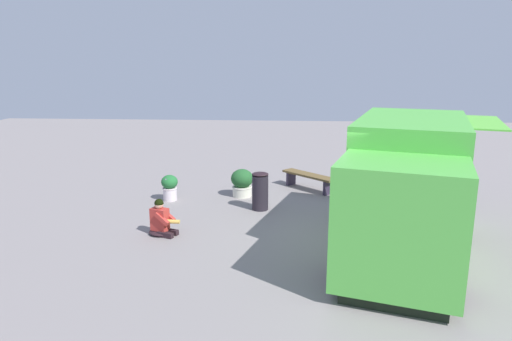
{
  "coord_description": "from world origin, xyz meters",
  "views": [
    {
      "loc": [
        9.2,
        -1.66,
        3.71
      ],
      "look_at": [
        -2.29,
        -2.46,
        0.97
      ],
      "focal_mm": 32.56,
      "sensor_mm": 36.0,
      "label": 1
    }
  ],
  "objects_px": {
    "person_customer": "(161,221)",
    "planter_flowering_far": "(242,182)",
    "plaza_bench": "(309,178)",
    "food_truck": "(407,190)",
    "planter_flowering_near": "(170,187)",
    "trash_bin": "(260,191)"
  },
  "relations": [
    {
      "from": "person_customer",
      "to": "planter_flowering_far",
      "type": "bearing_deg",
      "value": 154.56
    },
    {
      "from": "plaza_bench",
      "to": "food_truck",
      "type": "bearing_deg",
      "value": 20.98
    },
    {
      "from": "planter_flowering_far",
      "to": "planter_flowering_near",
      "type": "bearing_deg",
      "value": -74.8
    },
    {
      "from": "person_customer",
      "to": "planter_flowering_near",
      "type": "xyz_separation_m",
      "value": [
        -2.55,
        -0.46,
        0.07
      ]
    },
    {
      "from": "person_customer",
      "to": "trash_bin",
      "type": "relative_size",
      "value": 0.84
    },
    {
      "from": "food_truck",
      "to": "plaza_bench",
      "type": "distance_m",
      "value": 4.8
    },
    {
      "from": "food_truck",
      "to": "person_customer",
      "type": "relative_size",
      "value": 6.75
    },
    {
      "from": "trash_bin",
      "to": "person_customer",
      "type": "bearing_deg",
      "value": -46.73
    },
    {
      "from": "food_truck",
      "to": "trash_bin",
      "type": "relative_size",
      "value": 5.63
    },
    {
      "from": "food_truck",
      "to": "plaza_bench",
      "type": "xyz_separation_m",
      "value": [
        -4.4,
        -1.69,
        -0.9
      ]
    },
    {
      "from": "person_customer",
      "to": "plaza_bench",
      "type": "xyz_separation_m",
      "value": [
        -3.88,
        3.35,
        0.05
      ]
    },
    {
      "from": "planter_flowering_near",
      "to": "trash_bin",
      "type": "distance_m",
      "value": 2.58
    },
    {
      "from": "person_customer",
      "to": "planter_flowering_far",
      "type": "relative_size",
      "value": 1.05
    },
    {
      "from": "planter_flowering_far",
      "to": "trash_bin",
      "type": "distance_m",
      "value": 1.29
    },
    {
      "from": "planter_flowering_near",
      "to": "plaza_bench",
      "type": "relative_size",
      "value": 0.45
    },
    {
      "from": "person_customer",
      "to": "planter_flowering_far",
      "type": "xyz_separation_m",
      "value": [
        -3.07,
        1.46,
        0.09
      ]
    },
    {
      "from": "planter_flowering_far",
      "to": "plaza_bench",
      "type": "relative_size",
      "value": 0.49
    },
    {
      "from": "food_truck",
      "to": "person_customer",
      "type": "bearing_deg",
      "value": -95.91
    },
    {
      "from": "person_customer",
      "to": "plaza_bench",
      "type": "bearing_deg",
      "value": 139.23
    },
    {
      "from": "plaza_bench",
      "to": "trash_bin",
      "type": "distance_m",
      "value": 2.37
    },
    {
      "from": "planter_flowering_near",
      "to": "planter_flowering_far",
      "type": "relative_size",
      "value": 0.91
    },
    {
      "from": "planter_flowering_far",
      "to": "food_truck",
      "type": "bearing_deg",
      "value": 44.9
    }
  ]
}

